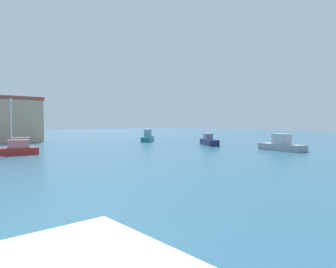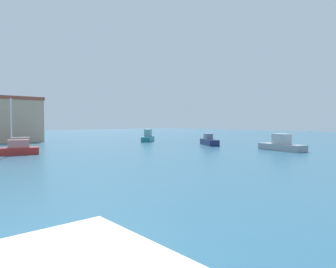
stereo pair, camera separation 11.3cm
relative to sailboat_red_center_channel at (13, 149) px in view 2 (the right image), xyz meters
The scene contains 5 objects.
water 8.16m from the sailboat_red_center_channel, 20.30° to the right, with size 160.00×160.00×0.00m, color #285670.
sailboat_red_center_channel is the anchor object (origin of this frame).
motorboat_teal_far_left 21.64m from the sailboat_red_center_channel, 18.55° to the left, with size 4.27×4.11×1.83m.
motorboat_navy_distant_east 22.15m from the sailboat_red_center_channel, 10.78° to the right, with size 3.31×4.29×1.45m.
motorboat_grey_near_pier 25.86m from the sailboat_red_center_channel, 32.34° to the right, with size 2.63×5.15×1.72m.
Camera 2 is at (-0.14, -6.38, 2.95)m, focal length 32.28 mm.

